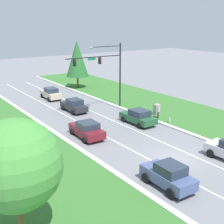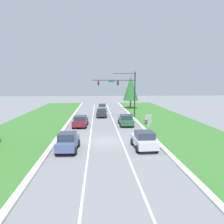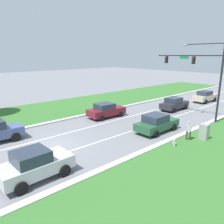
% 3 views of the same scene
% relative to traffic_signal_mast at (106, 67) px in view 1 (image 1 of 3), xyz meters
% --- Properties ---
extents(ground_plane, '(160.00, 160.00, 0.00)m').
position_rel_traffic_signal_mast_xyz_m(ground_plane, '(-3.78, -15.88, -5.62)').
color(ground_plane, slate).
extents(curb_strip_right, '(0.50, 90.00, 0.15)m').
position_rel_traffic_signal_mast_xyz_m(curb_strip_right, '(1.87, -15.88, -5.54)').
color(curb_strip_right, beige).
rests_on(curb_strip_right, ground_plane).
extents(curb_strip_left, '(0.50, 90.00, 0.15)m').
position_rel_traffic_signal_mast_xyz_m(curb_strip_left, '(-9.43, -15.88, -5.54)').
color(curb_strip_left, beige).
rests_on(curb_strip_left, ground_plane).
extents(grass_verge_left, '(10.00, 90.00, 0.08)m').
position_rel_traffic_signal_mast_xyz_m(grass_verge_left, '(-14.68, -15.88, -5.58)').
color(grass_verge_left, '#38702D').
rests_on(grass_verge_left, ground_plane).
extents(lane_stripe_inner_left, '(0.14, 81.00, 0.01)m').
position_rel_traffic_signal_mast_xyz_m(lane_stripe_inner_left, '(-5.58, -15.88, -5.61)').
color(lane_stripe_inner_left, white).
rests_on(lane_stripe_inner_left, ground_plane).
extents(lane_stripe_inner_right, '(0.14, 81.00, 0.01)m').
position_rel_traffic_signal_mast_xyz_m(lane_stripe_inner_right, '(-1.98, -15.88, -5.61)').
color(lane_stripe_inner_right, white).
rests_on(lane_stripe_inner_right, ground_plane).
extents(traffic_signal_mast, '(7.93, 0.41, 8.47)m').
position_rel_traffic_signal_mast_xyz_m(traffic_signal_mast, '(0.00, 0.00, 0.00)').
color(traffic_signal_mast, black).
rests_on(traffic_signal_mast, ground_plane).
extents(charcoal_sedan, '(2.01, 4.36, 1.68)m').
position_rel_traffic_signal_mast_xyz_m(charcoal_sedan, '(-3.93, 1.55, -4.79)').
color(charcoal_sedan, '#28282D').
rests_on(charcoal_sedan, ground_plane).
extents(slate_blue_sedan, '(2.09, 4.17, 1.83)m').
position_rel_traffic_signal_mast_xyz_m(slate_blue_sedan, '(-7.56, -18.99, -4.70)').
color(slate_blue_sedan, '#475684').
rests_on(slate_blue_sedan, ground_plane).
extents(forest_sedan, '(2.13, 4.56, 1.68)m').
position_rel_traffic_signal_mast_xyz_m(forest_sedan, '(-0.34, -6.95, -4.78)').
color(forest_sedan, '#235633').
rests_on(forest_sedan, ground_plane).
extents(champagne_sedan, '(2.08, 4.50, 1.73)m').
position_rel_traffic_signal_mast_xyz_m(champagne_sedan, '(-3.60, 9.45, -4.76)').
color(champagne_sedan, beige).
rests_on(champagne_sedan, ground_plane).
extents(burgundy_sedan, '(2.30, 4.50, 1.66)m').
position_rel_traffic_signal_mast_xyz_m(burgundy_sedan, '(-7.25, -7.34, -4.79)').
color(burgundy_sedan, maroon).
rests_on(burgundy_sedan, ground_plane).
extents(utility_cabinet, '(0.70, 0.60, 1.40)m').
position_rel_traffic_signal_mast_xyz_m(utility_cabinet, '(3.64, -5.67, -4.92)').
color(utility_cabinet, '#9E9E99').
rests_on(utility_cabinet, ground_plane).
extents(pedestrian, '(0.43, 0.34, 1.69)m').
position_rel_traffic_signal_mast_xyz_m(pedestrian, '(2.84, -6.78, -4.68)').
color(pedestrian, '#42382D').
rests_on(pedestrian, ground_plane).
extents(fire_hydrant, '(0.34, 0.20, 0.70)m').
position_rel_traffic_signal_mast_xyz_m(fire_hydrant, '(2.77, -8.76, -5.28)').
color(fire_hydrant, '#B7B7BC').
rests_on(fire_hydrant, ground_plane).
extents(conifer_near_right_tree, '(3.78, 3.78, 8.09)m').
position_rel_traffic_signal_mast_xyz_m(conifer_near_right_tree, '(3.62, 14.29, -0.56)').
color(conifer_near_right_tree, brown).
rests_on(conifer_near_right_tree, ground_plane).
extents(oak_near_left_tree, '(4.78, 4.78, 6.68)m').
position_rel_traffic_signal_mast_xyz_m(oak_near_left_tree, '(-17.74, -18.36, -1.34)').
color(oak_near_left_tree, brown).
rests_on(oak_near_left_tree, ground_plane).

